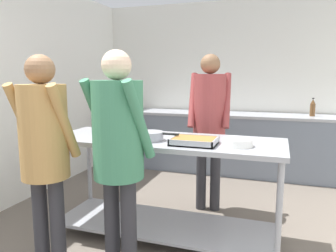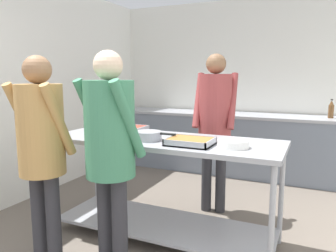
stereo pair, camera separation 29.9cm
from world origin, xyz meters
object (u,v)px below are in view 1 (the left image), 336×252
at_px(serving_tray_roast, 119,129).
at_px(guest_serving_left, 118,141).
at_px(cook_behind_counter, 209,115).
at_px(plate_stack, 237,142).
at_px(guest_serving_right, 44,142).
at_px(water_bottle, 313,108).
at_px(serving_tray_vegetables, 194,141).
at_px(sauce_pan, 150,136).

xyz_separation_m(serving_tray_roast, guest_serving_left, (0.43, -0.84, 0.07)).
bearing_deg(cook_behind_counter, guest_serving_left, -104.56).
bearing_deg(plate_stack, serving_tray_roast, 166.15).
height_order(plate_stack, guest_serving_right, guest_serving_right).
bearing_deg(water_bottle, guest_serving_right, -123.68).
bearing_deg(serving_tray_vegetables, serving_tray_roast, 158.40).
relative_size(serving_tray_roast, serving_tray_vegetables, 1.26).
xyz_separation_m(sauce_pan, water_bottle, (1.50, 2.42, 0.06)).
bearing_deg(water_bottle, serving_tray_roast, -132.69).
bearing_deg(guest_serving_left, serving_tray_roast, 116.83).
bearing_deg(guest_serving_right, sauce_pan, 49.90).
height_order(serving_tray_vegetables, guest_serving_left, guest_serving_left).
xyz_separation_m(serving_tray_vegetables, water_bottle, (1.09, 2.45, 0.08)).
distance_m(sauce_pan, water_bottle, 2.85).
bearing_deg(guest_serving_left, cook_behind_counter, 75.44).
xyz_separation_m(guest_serving_left, guest_serving_right, (-0.53, -0.13, -0.01)).
bearing_deg(serving_tray_vegetables, water_bottle, 65.97).
xyz_separation_m(serving_tray_vegetables, plate_stack, (0.34, 0.04, 0.00)).
relative_size(serving_tray_roast, guest_serving_right, 0.28).
xyz_separation_m(plate_stack, guest_serving_right, (-1.30, -0.68, 0.05)).
distance_m(guest_serving_right, cook_behind_counter, 1.79).
bearing_deg(serving_tray_vegetables, guest_serving_left, -130.55).
bearing_deg(guest_serving_right, cook_behind_counter, 59.73).
xyz_separation_m(serving_tray_roast, cook_behind_counter, (0.79, 0.57, 0.11)).
relative_size(guest_serving_right, water_bottle, 6.35).
relative_size(serving_tray_roast, sauce_pan, 1.21).
xyz_separation_m(sauce_pan, guest_serving_right, (-0.56, -0.67, 0.04)).
relative_size(guest_serving_left, water_bottle, 6.46).
relative_size(plate_stack, cook_behind_counter, 0.15).
xyz_separation_m(plate_stack, water_bottle, (0.75, 2.41, 0.08)).
bearing_deg(cook_behind_counter, plate_stack, -64.88).
bearing_deg(cook_behind_counter, serving_tray_roast, -144.34).
bearing_deg(plate_stack, water_bottle, 72.64).
xyz_separation_m(serving_tray_vegetables, guest_serving_right, (-0.96, -0.63, 0.06)).
distance_m(cook_behind_counter, water_bottle, 1.93).
xyz_separation_m(guest_serving_left, cook_behind_counter, (0.37, 1.41, 0.04)).
distance_m(plate_stack, cook_behind_counter, 0.96).
xyz_separation_m(serving_tray_roast, plate_stack, (1.20, -0.30, 0.00)).
height_order(guest_serving_left, water_bottle, guest_serving_left).
bearing_deg(serving_tray_roast, plate_stack, -13.85).
bearing_deg(water_bottle, cook_behind_counter, -126.83).
height_order(sauce_pan, guest_serving_right, guest_serving_right).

